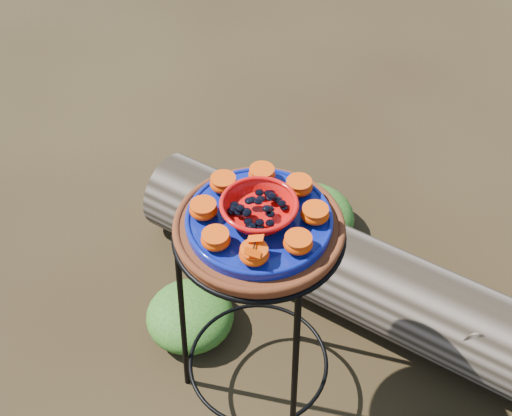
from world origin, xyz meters
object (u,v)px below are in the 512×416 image
Objects in this scene: terracotta_saucer at (259,229)px; cobalt_plate at (259,221)px; plant_stand at (258,321)px; driftwood_log at (348,272)px; red_bowl at (259,210)px.

terracotta_saucer is 1.17× the size of cobalt_plate.
terracotta_saucer is at bearing 0.00° from cobalt_plate.
driftwood_log is at bearing 83.32° from plant_stand.
plant_stand reaches higher than driftwood_log.
cobalt_plate is 0.75m from driftwood_log.
cobalt_plate is (0.00, 0.00, 0.39)m from plant_stand.
cobalt_plate is at bearing -96.68° from driftwood_log.
terracotta_saucer is 0.26× the size of driftwood_log.
driftwood_log is (0.05, 0.45, -0.57)m from terracotta_saucer.
terracotta_saucer is 0.06m from red_bowl.
red_bowl is (0.00, 0.00, 0.06)m from terracotta_saucer.
terracotta_saucer is 0.03m from cobalt_plate.
plant_stand is 2.11× the size of cobalt_plate.
plant_stand is 0.37m from terracotta_saucer.
red_bowl is at bearing 0.00° from cobalt_plate.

